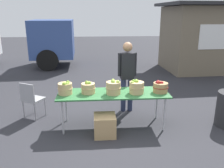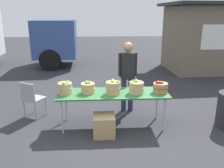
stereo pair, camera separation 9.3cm
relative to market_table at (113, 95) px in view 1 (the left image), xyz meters
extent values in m
plane|color=#2D2D33|center=(0.00, 0.00, -0.71)|extent=(40.00, 40.00, 0.00)
cube|color=#2D6B38|center=(0.00, 0.00, 0.02)|extent=(2.30, 0.76, 0.03)
cylinder|color=#B2B2B7|center=(-1.03, -0.30, -0.35)|extent=(0.04, 0.04, 0.72)
cylinder|color=#B2B2B7|center=(1.03, -0.30, -0.35)|extent=(0.04, 0.04, 0.72)
cylinder|color=#B2B2B7|center=(-1.03, 0.30, -0.35)|extent=(0.04, 0.04, 0.72)
cylinder|color=#B2B2B7|center=(1.03, 0.30, -0.35)|extent=(0.04, 0.04, 0.72)
cylinder|color=tan|center=(-0.98, 0.00, 0.16)|extent=(0.29, 0.29, 0.23)
torus|color=tan|center=(-0.98, 0.00, 0.17)|extent=(0.31, 0.31, 0.01)
sphere|color=#9EC647|center=(-0.97, -0.04, 0.26)|extent=(0.07, 0.07, 0.07)
sphere|color=#8CB738|center=(-0.98, -0.05, 0.26)|extent=(0.07, 0.07, 0.07)
sphere|color=#8CB738|center=(-0.99, -0.09, 0.28)|extent=(0.08, 0.08, 0.08)
sphere|color=#9EC647|center=(-0.93, -0.06, 0.27)|extent=(0.07, 0.07, 0.07)
sphere|color=#8CB738|center=(-0.92, 0.00, 0.29)|extent=(0.08, 0.08, 0.08)
sphere|color=#9EC647|center=(-0.99, 0.00, 0.27)|extent=(0.07, 0.07, 0.07)
cylinder|color=tan|center=(-0.52, 0.02, 0.14)|extent=(0.28, 0.28, 0.21)
torus|color=tan|center=(-0.52, 0.02, 0.16)|extent=(0.30, 0.30, 0.01)
sphere|color=#7AA833|center=(-0.49, -0.01, 0.26)|extent=(0.07, 0.07, 0.07)
sphere|color=#8CB738|center=(-0.50, 0.02, 0.26)|extent=(0.07, 0.07, 0.07)
sphere|color=#8CB738|center=(-0.54, 0.03, 0.27)|extent=(0.07, 0.07, 0.07)
sphere|color=#8CB738|center=(-0.53, -0.01, 0.27)|extent=(0.07, 0.07, 0.07)
cylinder|color=tan|center=(0.00, -0.07, 0.17)|extent=(0.29, 0.29, 0.26)
torus|color=tan|center=(0.00, -0.07, 0.18)|extent=(0.31, 0.31, 0.01)
sphere|color=#8CB738|center=(-0.01, -0.06, 0.31)|extent=(0.07, 0.07, 0.07)
sphere|color=#9EC647|center=(0.09, -0.11, 0.31)|extent=(0.07, 0.07, 0.07)
sphere|color=#7AA833|center=(-0.01, -0.09, 0.30)|extent=(0.08, 0.08, 0.08)
sphere|color=#8CB738|center=(0.00, 0.01, 0.30)|extent=(0.07, 0.07, 0.07)
cylinder|color=tan|center=(0.48, -0.07, 0.16)|extent=(0.30, 0.30, 0.24)
torus|color=tan|center=(0.48, -0.07, 0.17)|extent=(0.32, 0.32, 0.01)
sphere|color=#8CB738|center=(0.48, -0.04, 0.28)|extent=(0.06, 0.06, 0.06)
sphere|color=#8CB738|center=(0.45, -0.03, 0.28)|extent=(0.08, 0.08, 0.08)
sphere|color=#9EC647|center=(0.38, -0.10, 0.28)|extent=(0.08, 0.08, 0.08)
sphere|color=#8CB738|center=(0.48, -0.07, 0.29)|extent=(0.08, 0.08, 0.08)
sphere|color=#7AA833|center=(0.42, -0.03, 0.30)|extent=(0.07, 0.07, 0.07)
sphere|color=#7AA833|center=(0.49, 0.02, 0.29)|extent=(0.06, 0.06, 0.06)
cylinder|color=#A87F51|center=(0.99, -0.04, 0.14)|extent=(0.30, 0.30, 0.21)
torus|color=maroon|center=(0.99, -0.04, 0.15)|extent=(0.32, 0.32, 0.01)
sphere|color=#B22319|center=(0.99, -0.02, 0.23)|extent=(0.08, 0.08, 0.08)
sphere|color=maroon|center=(1.00, -0.07, 0.25)|extent=(0.07, 0.07, 0.07)
sphere|color=#B22319|center=(0.94, -0.07, 0.26)|extent=(0.07, 0.07, 0.07)
sphere|color=#B22319|center=(1.00, -0.07, 0.24)|extent=(0.07, 0.07, 0.07)
sphere|color=maroon|center=(0.95, 0.01, 0.26)|extent=(0.07, 0.07, 0.07)
sphere|color=maroon|center=(0.91, -0.04, 0.25)|extent=(0.07, 0.07, 0.07)
cylinder|color=#262D4C|center=(0.49, 0.79, -0.29)|extent=(0.12, 0.12, 0.83)
cylinder|color=#262D4C|center=(0.31, 0.78, -0.29)|extent=(0.12, 0.12, 0.83)
cube|color=black|center=(0.40, 0.78, 0.43)|extent=(0.33, 0.24, 0.62)
sphere|color=#936B4C|center=(0.40, 0.78, 0.88)|extent=(0.23, 0.23, 0.23)
cylinder|color=black|center=(0.58, 0.80, 0.47)|extent=(0.09, 0.09, 0.56)
cylinder|color=black|center=(0.22, 0.77, 0.47)|extent=(0.09, 0.09, 0.56)
cube|color=#334C8C|center=(-2.20, 6.20, 0.54)|extent=(1.89, 2.18, 1.60)
cube|color=black|center=(-1.35, 6.23, 0.86)|extent=(0.12, 1.76, 0.80)
cylinder|color=black|center=(-2.40, 7.14, -0.26)|extent=(0.91, 0.32, 0.90)
cylinder|color=black|center=(-2.32, 5.24, -0.26)|extent=(0.91, 0.32, 0.90)
cube|color=#726651|center=(4.20, 4.99, 0.59)|extent=(3.11, 2.54, 2.60)
cube|color=#262628|center=(4.20, 4.99, 1.97)|extent=(3.63, 3.06, 0.12)
cube|color=white|center=(4.14, 3.79, 0.79)|extent=(1.40, 0.11, 0.90)
cube|color=#99999E|center=(-1.79, 0.58, -0.27)|extent=(0.54, 0.54, 0.04)
cube|color=#99999E|center=(-1.88, 0.42, -0.05)|extent=(0.36, 0.22, 0.40)
cylinder|color=gray|center=(-1.56, 0.64, -0.50)|extent=(0.02, 0.02, 0.42)
cylinder|color=gray|center=(-1.86, 0.81, -0.50)|extent=(0.02, 0.02, 0.42)
cylinder|color=gray|center=(-1.73, 0.35, -0.50)|extent=(0.02, 0.02, 0.42)
cylinder|color=gray|center=(-2.02, 0.51, -0.50)|extent=(0.02, 0.02, 0.42)
cube|color=tan|center=(-0.20, -0.41, -0.50)|extent=(0.42, 0.42, 0.42)
camera|label=1|loc=(-0.38, -4.61, 1.64)|focal=37.59mm
camera|label=2|loc=(-0.29, -4.61, 1.64)|focal=37.59mm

